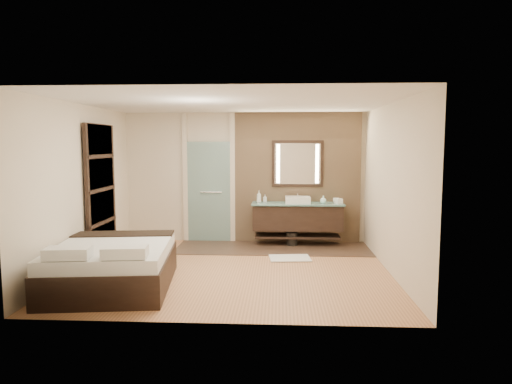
# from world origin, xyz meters

# --- Properties ---
(floor) EXTENTS (5.00, 5.00, 0.00)m
(floor) POSITION_xyz_m (0.00, 0.00, 0.00)
(floor) COLOR #A26843
(floor) RESTS_ON ground
(tile_strip) EXTENTS (3.80, 1.30, 0.01)m
(tile_strip) POSITION_xyz_m (0.60, 1.60, 0.01)
(tile_strip) COLOR #37291E
(tile_strip) RESTS_ON floor
(stone_wall) EXTENTS (2.60, 0.08, 2.70)m
(stone_wall) POSITION_xyz_m (1.10, 2.21, 1.35)
(stone_wall) COLOR tan
(stone_wall) RESTS_ON floor
(vanity) EXTENTS (1.85, 0.55, 0.88)m
(vanity) POSITION_xyz_m (1.10, 1.92, 0.58)
(vanity) COLOR black
(vanity) RESTS_ON stone_wall
(mirror_unit) EXTENTS (1.06, 0.04, 0.96)m
(mirror_unit) POSITION_xyz_m (1.10, 2.16, 1.65)
(mirror_unit) COLOR black
(mirror_unit) RESTS_ON stone_wall
(frosted_door) EXTENTS (1.10, 0.12, 2.70)m
(frosted_door) POSITION_xyz_m (-0.75, 2.20, 1.14)
(frosted_door) COLOR silver
(frosted_door) RESTS_ON floor
(shoji_partition) EXTENTS (0.06, 1.20, 2.40)m
(shoji_partition) POSITION_xyz_m (-2.43, 0.60, 1.21)
(shoji_partition) COLOR black
(shoji_partition) RESTS_ON floor
(bed) EXTENTS (1.84, 2.19, 0.77)m
(bed) POSITION_xyz_m (-1.65, -1.00, 0.32)
(bed) COLOR black
(bed) RESTS_ON floor
(bath_mat) EXTENTS (0.77, 0.57, 0.02)m
(bath_mat) POSITION_xyz_m (0.92, 0.75, 0.02)
(bath_mat) COLOR silver
(bath_mat) RESTS_ON floor
(waste_bin) EXTENTS (0.27, 0.27, 0.28)m
(waste_bin) POSITION_xyz_m (0.99, 1.85, 0.14)
(waste_bin) COLOR black
(waste_bin) RESTS_ON floor
(tissue_box) EXTENTS (0.16, 0.16, 0.10)m
(tissue_box) POSITION_xyz_m (1.92, 1.87, 0.92)
(tissue_box) COLOR white
(tissue_box) RESTS_ON vanity
(soap_bottle_a) EXTENTS (0.11, 0.11, 0.25)m
(soap_bottle_a) POSITION_xyz_m (0.31, 1.93, 0.99)
(soap_bottle_a) COLOR silver
(soap_bottle_a) RESTS_ON vanity
(soap_bottle_b) EXTENTS (0.08, 0.08, 0.15)m
(soap_bottle_b) POSITION_xyz_m (0.43, 2.04, 0.94)
(soap_bottle_b) COLOR #B2B2B2
(soap_bottle_b) RESTS_ON vanity
(soap_bottle_c) EXTENTS (0.16, 0.16, 0.16)m
(soap_bottle_c) POSITION_xyz_m (1.61, 1.88, 0.94)
(soap_bottle_c) COLOR #C0F1ED
(soap_bottle_c) RESTS_ON vanity
(cup) EXTENTS (0.16, 0.16, 0.11)m
(cup) POSITION_xyz_m (1.88, 1.94, 0.92)
(cup) COLOR white
(cup) RESTS_ON vanity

